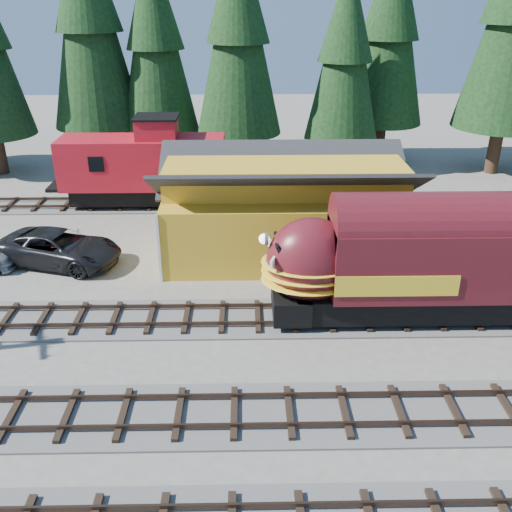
{
  "coord_description": "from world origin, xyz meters",
  "views": [
    {
      "loc": [
        -1.97,
        -16.59,
        12.65
      ],
      "look_at": [
        -1.57,
        4.0,
        2.94
      ],
      "focal_mm": 40.0,
      "sensor_mm": 36.0,
      "label": 1
    }
  ],
  "objects_px": {
    "caboose": "(144,166)",
    "pickup_truck_a": "(59,248)",
    "depot": "(285,200)",
    "locomotive": "(444,265)"
  },
  "relations": [
    {
      "from": "caboose",
      "to": "pickup_truck_a",
      "type": "xyz_separation_m",
      "value": [
        -3.07,
        -8.46,
        -1.74
      ]
    },
    {
      "from": "depot",
      "to": "locomotive",
      "type": "bearing_deg",
      "value": -47.03
    },
    {
      "from": "locomotive",
      "to": "caboose",
      "type": "relative_size",
      "value": 1.52
    },
    {
      "from": "pickup_truck_a",
      "to": "locomotive",
      "type": "bearing_deg",
      "value": -91.28
    },
    {
      "from": "locomotive",
      "to": "pickup_truck_a",
      "type": "distance_m",
      "value": 18.31
    },
    {
      "from": "depot",
      "to": "pickup_truck_a",
      "type": "bearing_deg",
      "value": -175.17
    },
    {
      "from": "locomotive",
      "to": "pickup_truck_a",
      "type": "bearing_deg",
      "value": 162.32
    },
    {
      "from": "caboose",
      "to": "pickup_truck_a",
      "type": "distance_m",
      "value": 9.16
    },
    {
      "from": "locomotive",
      "to": "depot",
      "type": "bearing_deg",
      "value": 132.97
    },
    {
      "from": "caboose",
      "to": "pickup_truck_a",
      "type": "relative_size",
      "value": 1.62
    }
  ]
}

